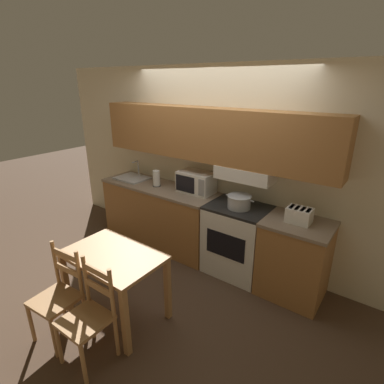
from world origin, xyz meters
The scene contains 13 objects.
ground_plane centered at (0.00, 0.00, 0.00)m, with size 16.00×16.00×0.00m, color #4C3828.
wall_back centered at (0.01, -0.07, 1.48)m, with size 5.70×0.38×2.55m.
lower_counter_main centered at (-0.73, -0.29, 0.46)m, with size 1.85×0.61×0.91m.
lower_counter_right_stub centered at (1.30, -0.29, 0.46)m, with size 0.72×0.61×0.91m.
stove_range centered at (0.57, -0.29, 0.46)m, with size 0.74×0.58×0.91m.
cooking_pot centered at (0.59, -0.33, 1.00)m, with size 0.37×0.29×0.16m.
microwave centered at (-0.14, -0.19, 1.05)m, with size 0.49×0.30×0.28m.
toaster centered at (1.29, -0.29, 0.99)m, with size 0.27×0.20×0.16m.
sink_basin centered at (-1.29, -0.29, 0.93)m, with size 0.48×0.38×0.26m.
paper_towel_roll centered at (-0.75, -0.32, 1.03)m, with size 0.12×0.12×0.23m.
dining_table centered at (-0.06, -1.72, 0.62)m, with size 0.99×0.64×0.74m.
chair_left_of_table centered at (-0.28, -2.21, 0.44)m, with size 0.41×0.41×0.91m.
chair_right_of_table centered at (0.17, -2.20, 0.44)m, with size 0.39×0.39×0.91m.
Camera 1 is at (2.09, -3.31, 2.34)m, focal length 28.00 mm.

